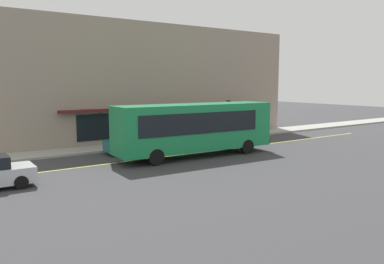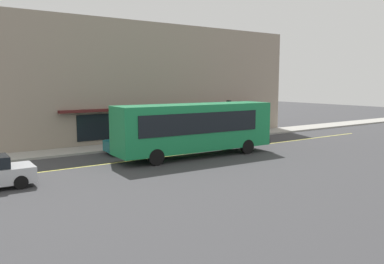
{
  "view_description": "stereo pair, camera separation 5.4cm",
  "coord_description": "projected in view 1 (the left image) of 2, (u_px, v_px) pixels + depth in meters",
  "views": [
    {
      "loc": [
        -15.9,
        -21.87,
        4.91
      ],
      "look_at": [
        -1.28,
        -0.66,
        1.6
      ],
      "focal_mm": 36.22,
      "sensor_mm": 36.0,
      "label": 1
    },
    {
      "loc": [
        -15.86,
        -21.9,
        4.91
      ],
      "look_at": [
        -1.28,
        -0.66,
        1.6
      ],
      "focal_mm": 36.22,
      "sensor_mm": 36.0,
      "label": 2
    }
  ],
  "objects": [
    {
      "name": "lane_centre_stripe",
      "position": [
        202.0,
        152.0,
        27.44
      ],
      "size": [
        36.0,
        0.16,
        0.01
      ],
      "primitive_type": "cube",
      "color": "#D8D14C",
      "rests_on": "ground"
    },
    {
      "name": "car_maroon",
      "position": [
        215.0,
        134.0,
        31.15
      ],
      "size": [
        4.39,
        2.04,
        1.52
      ],
      "color": "maroon",
      "rests_on": "ground"
    },
    {
      "name": "storefront_building",
      "position": [
        142.0,
        83.0,
        36.81
      ],
      "size": [
        26.76,
        10.37,
        9.81
      ],
      "color": "gray",
      "rests_on": "ground"
    },
    {
      "name": "ground",
      "position": [
        202.0,
        152.0,
        27.44
      ],
      "size": [
        120.0,
        120.0,
        0.0
      ],
      "primitive_type": "plane",
      "color": "#38383A"
    },
    {
      "name": "pedestrian_at_corner",
      "position": [
        250.0,
        123.0,
        35.43
      ],
      "size": [
        0.34,
        0.34,
        1.79
      ],
      "color": "black",
      "rests_on": "sidewalk"
    },
    {
      "name": "car_teal",
      "position": [
        137.0,
        142.0,
        27.11
      ],
      "size": [
        4.4,
        2.06,
        1.52
      ],
      "color": "#14666B",
      "rests_on": "ground"
    },
    {
      "name": "sidewalk",
      "position": [
        165.0,
        142.0,
        31.61
      ],
      "size": [
        80.0,
        2.77,
        0.15
      ],
      "primitive_type": "cube",
      "color": "#9E9B93",
      "rests_on": "ground"
    },
    {
      "name": "traffic_light",
      "position": [
        229.0,
        110.0,
        33.99
      ],
      "size": [
        0.3,
        0.52,
        3.2
      ],
      "color": "#2D2D33",
      "rests_on": "sidewalk"
    },
    {
      "name": "bus",
      "position": [
        196.0,
        127.0,
        25.62
      ],
      "size": [
        11.21,
        2.92,
        3.5
      ],
      "color": "#197F47",
      "rests_on": "ground"
    }
  ]
}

